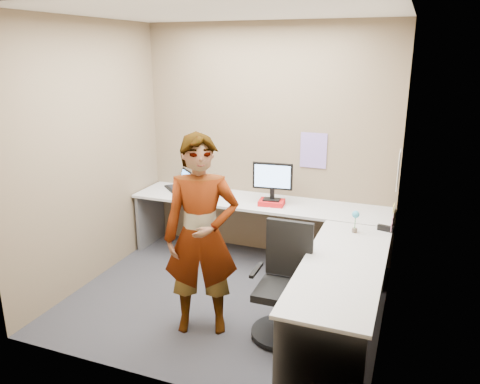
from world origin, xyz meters
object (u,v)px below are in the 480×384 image
at_px(office_chair, 284,292).
at_px(person, 201,236).
at_px(monitor, 273,178).
at_px(desk, 280,236).

relative_size(office_chair, person, 0.56).
bearing_deg(monitor, person, -103.14).
bearing_deg(monitor, desk, -70.94).
height_order(monitor, person, person).
height_order(office_chair, person, person).
distance_m(office_chair, person, 0.85).
bearing_deg(person, desk, 43.95).
xyz_separation_m(office_chair, person, (-0.69, -0.17, 0.48)).
bearing_deg(desk, person, -114.82).
bearing_deg(office_chair, monitor, 111.00).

